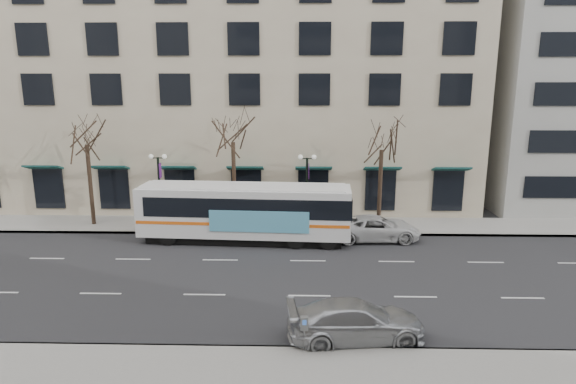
{
  "coord_description": "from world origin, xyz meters",
  "views": [
    {
      "loc": [
        4.51,
        -23.43,
        9.83
      ],
      "look_at": [
        3.87,
        2.29,
        4.0
      ],
      "focal_mm": 30.0,
      "sensor_mm": 36.0,
      "label": 1
    }
  ],
  "objects_px": {
    "tree_far_mid": "(233,128)",
    "lamp_post_left": "(160,187)",
    "silver_car": "(356,321)",
    "white_pickup": "(376,228)",
    "tree_far_left": "(85,131)",
    "city_bus": "(246,211)",
    "pay_station": "(304,326)",
    "tree_far_right": "(382,136)",
    "lamp_post_right": "(307,188)"
  },
  "relations": [
    {
      "from": "lamp_post_left",
      "to": "lamp_post_right",
      "type": "height_order",
      "value": "same"
    },
    {
      "from": "lamp_post_left",
      "to": "pay_station",
      "type": "distance_m",
      "value": 18.38
    },
    {
      "from": "lamp_post_right",
      "to": "pay_station",
      "type": "height_order",
      "value": "lamp_post_right"
    },
    {
      "from": "city_bus",
      "to": "white_pickup",
      "type": "height_order",
      "value": "city_bus"
    },
    {
      "from": "tree_far_mid",
      "to": "pay_station",
      "type": "relative_size",
      "value": 6.33
    },
    {
      "from": "tree_far_left",
      "to": "lamp_post_left",
      "type": "distance_m",
      "value": 6.29
    },
    {
      "from": "tree_far_right",
      "to": "white_pickup",
      "type": "distance_m",
      "value": 6.24
    },
    {
      "from": "silver_car",
      "to": "pay_station",
      "type": "height_order",
      "value": "silver_car"
    },
    {
      "from": "silver_car",
      "to": "city_bus",
      "type": "bearing_deg",
      "value": 18.45
    },
    {
      "from": "tree_far_left",
      "to": "city_bus",
      "type": "xyz_separation_m",
      "value": [
        11.15,
        -3.01,
        -4.73
      ]
    },
    {
      "from": "tree_far_left",
      "to": "silver_car",
      "type": "distance_m",
      "value": 23.24
    },
    {
      "from": "tree_far_left",
      "to": "tree_far_mid",
      "type": "bearing_deg",
      "value": 0.0
    },
    {
      "from": "tree_far_mid",
      "to": "lamp_post_left",
      "type": "bearing_deg",
      "value": -173.15
    },
    {
      "from": "tree_far_left",
      "to": "tree_far_mid",
      "type": "xyz_separation_m",
      "value": [
        10.0,
        0.0,
        0.21
      ]
    },
    {
      "from": "tree_far_left",
      "to": "white_pickup",
      "type": "relative_size",
      "value": 1.49
    },
    {
      "from": "tree_far_mid",
      "to": "silver_car",
      "type": "distance_m",
      "value": 17.55
    },
    {
      "from": "tree_far_left",
      "to": "tree_far_right",
      "type": "distance_m",
      "value": 20.0
    },
    {
      "from": "tree_far_left",
      "to": "tree_far_right",
      "type": "height_order",
      "value": "tree_far_left"
    },
    {
      "from": "tree_far_mid",
      "to": "lamp_post_left",
      "type": "relative_size",
      "value": 1.64
    },
    {
      "from": "tree_far_left",
      "to": "pay_station",
      "type": "relative_size",
      "value": 6.17
    },
    {
      "from": "lamp_post_left",
      "to": "white_pickup",
      "type": "relative_size",
      "value": 0.93
    },
    {
      "from": "lamp_post_left",
      "to": "lamp_post_right",
      "type": "bearing_deg",
      "value": 0.0
    },
    {
      "from": "tree_far_mid",
      "to": "tree_far_right",
      "type": "distance_m",
      "value": 10.01
    },
    {
      "from": "tree_far_right",
      "to": "city_bus",
      "type": "bearing_deg",
      "value": -161.23
    },
    {
      "from": "lamp_post_right",
      "to": "white_pickup",
      "type": "xyz_separation_m",
      "value": [
        4.42,
        -2.0,
        -2.17
      ]
    },
    {
      "from": "city_bus",
      "to": "pay_station",
      "type": "xyz_separation_m",
      "value": [
        3.57,
        -13.09,
        -0.84
      ]
    },
    {
      "from": "city_bus",
      "to": "tree_far_right",
      "type": "bearing_deg",
      "value": 22.03
    },
    {
      "from": "lamp_post_left",
      "to": "pay_station",
      "type": "xyz_separation_m",
      "value": [
        9.7,
        -15.5,
        -1.81
      ]
    },
    {
      "from": "lamp_post_right",
      "to": "silver_car",
      "type": "bearing_deg",
      "value": -83.16
    },
    {
      "from": "tree_far_left",
      "to": "silver_car",
      "type": "xyz_separation_m",
      "value": [
        16.73,
        -15.0,
        -5.92
      ]
    },
    {
      "from": "pay_station",
      "to": "city_bus",
      "type": "bearing_deg",
      "value": 105.35
    },
    {
      "from": "lamp_post_right",
      "to": "tree_far_right",
      "type": "bearing_deg",
      "value": 6.85
    },
    {
      "from": "tree_far_mid",
      "to": "silver_car",
      "type": "xyz_separation_m",
      "value": [
        6.73,
        -15.0,
        -6.12
      ]
    },
    {
      "from": "lamp_post_right",
      "to": "pay_station",
      "type": "xyz_separation_m",
      "value": [
        -0.3,
        -15.5,
        -1.81
      ]
    },
    {
      "from": "tree_far_right",
      "to": "white_pickup",
      "type": "xyz_separation_m",
      "value": [
        -0.57,
        -2.6,
        -5.65
      ]
    },
    {
      "from": "white_pickup",
      "to": "pay_station",
      "type": "height_order",
      "value": "white_pickup"
    },
    {
      "from": "tree_far_right",
      "to": "city_bus",
      "type": "height_order",
      "value": "tree_far_right"
    },
    {
      "from": "city_bus",
      "to": "pay_station",
      "type": "height_order",
      "value": "city_bus"
    },
    {
      "from": "tree_far_right",
      "to": "lamp_post_left",
      "type": "relative_size",
      "value": 1.55
    },
    {
      "from": "tree_far_mid",
      "to": "lamp_post_right",
      "type": "distance_m",
      "value": 6.41
    },
    {
      "from": "lamp_post_right",
      "to": "tree_far_mid",
      "type": "bearing_deg",
      "value": 173.17
    },
    {
      "from": "tree_far_mid",
      "to": "silver_car",
      "type": "height_order",
      "value": "tree_far_mid"
    },
    {
      "from": "lamp_post_right",
      "to": "pay_station",
      "type": "distance_m",
      "value": 15.61
    },
    {
      "from": "tree_far_mid",
      "to": "tree_far_right",
      "type": "xyz_separation_m",
      "value": [
        10.0,
        -0.0,
        -0.48
      ]
    },
    {
      "from": "city_bus",
      "to": "lamp_post_right",
      "type": "bearing_deg",
      "value": 35.21
    },
    {
      "from": "tree_far_left",
      "to": "tree_far_right",
      "type": "relative_size",
      "value": 1.03
    },
    {
      "from": "tree_far_mid",
      "to": "white_pickup",
      "type": "distance_m",
      "value": 11.54
    },
    {
      "from": "silver_car",
      "to": "pay_station",
      "type": "distance_m",
      "value": 2.33
    },
    {
      "from": "lamp_post_right",
      "to": "pay_station",
      "type": "bearing_deg",
      "value": -91.09
    },
    {
      "from": "lamp_post_left",
      "to": "city_bus",
      "type": "height_order",
      "value": "lamp_post_left"
    }
  ]
}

